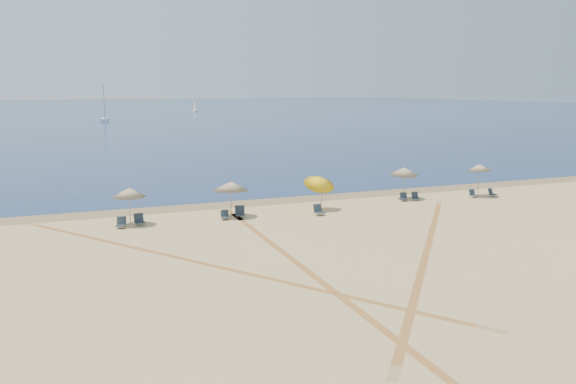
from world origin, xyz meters
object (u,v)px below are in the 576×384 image
at_px(umbrella_4, 404,171).
at_px(chair_8, 415,197).
at_px(umbrella_3, 320,181).
at_px(chair_6, 319,210).
at_px(chair_5, 240,212).
at_px(chair_9, 473,194).
at_px(umbrella_1, 129,192).
at_px(chair_2, 121,223).
at_px(umbrella_5, 479,168).
at_px(chair_10, 492,193).
at_px(umbrella_2, 231,186).
at_px(sailboat_2, 104,110).
at_px(sailboat_1, 195,106).
at_px(chair_4, 225,215).
at_px(chair_3, 139,220).
at_px(chair_7, 404,197).

height_order(umbrella_4, chair_8, umbrella_4).
bearing_deg(chair_8, umbrella_3, -165.62).
height_order(umbrella_3, chair_6, umbrella_3).
bearing_deg(chair_5, chair_9, 15.15).
xyz_separation_m(umbrella_1, chair_2, (-0.62, -0.66, -1.69)).
relative_size(umbrella_1, chair_6, 3.23).
distance_m(umbrella_5, chair_10, 2.18).
height_order(umbrella_2, sailboat_2, sailboat_2).
bearing_deg(umbrella_5, chair_9, -160.96).
xyz_separation_m(chair_6, chair_10, (15.10, 1.26, -0.04)).
height_order(chair_6, chair_8, chair_6).
distance_m(chair_5, sailboat_1, 173.42).
bearing_deg(umbrella_4, chair_5, -173.06).
distance_m(chair_9, sailboat_1, 169.97).
bearing_deg(chair_9, sailboat_2, 92.19).
bearing_deg(chair_6, chair_4, 166.11).
distance_m(chair_2, chair_3, 1.20).
distance_m(chair_9, chair_10, 1.61).
bearing_deg(sailboat_2, sailboat_1, 64.55).
height_order(chair_3, sailboat_2, sailboat_2).
bearing_deg(chair_2, umbrella_4, 22.11).
distance_m(umbrella_2, sailboat_2, 120.88).
bearing_deg(chair_8, chair_6, -156.99).
relative_size(umbrella_3, chair_8, 4.11).
height_order(chair_3, chair_8, chair_3).
bearing_deg(chair_7, umbrella_5, 17.66).
distance_m(umbrella_1, umbrella_2, 6.32).
bearing_deg(chair_7, chair_6, -141.78).
bearing_deg(chair_9, umbrella_5, 15.18).
xyz_separation_m(umbrella_4, chair_6, (-8.34, -2.92, -1.76)).
bearing_deg(umbrella_5, sailboat_1, 82.89).
bearing_deg(chair_3, chair_4, -9.37).
height_order(umbrella_3, chair_3, umbrella_3).
xyz_separation_m(sailboat_1, sailboat_2, (-34.47, -47.62, 0.70)).
relative_size(chair_8, chair_9, 1.06).
bearing_deg(chair_6, chair_8, 9.40).
relative_size(chair_7, chair_9, 1.20).
distance_m(umbrella_1, umbrella_4, 20.07).
relative_size(umbrella_3, chair_6, 3.73).
height_order(chair_5, sailboat_2, sailboat_2).
distance_m(umbrella_1, chair_9, 25.25).
xyz_separation_m(umbrella_3, chair_7, (7.13, 0.77, -1.71)).
relative_size(umbrella_5, chair_7, 3.45).
relative_size(umbrella_5, chair_4, 3.88).
relative_size(chair_2, chair_7, 1.04).
xyz_separation_m(chair_6, sailboat_2, (0.67, 122.41, 2.37)).
relative_size(umbrella_2, sailboat_2, 0.26).
xyz_separation_m(umbrella_1, chair_4, (5.69, -0.71, -1.72)).
height_order(umbrella_2, sailboat_1, sailboat_1).
bearing_deg(chair_6, umbrella_3, 58.23).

